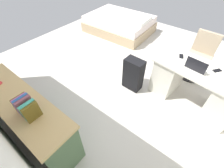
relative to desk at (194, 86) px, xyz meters
The scene contains 11 objects.
ground_plane 1.48m from the desk, ahead, with size 5.92×5.92×0.00m, color beige.
desk is the anchor object (origin of this frame).
office_chair 0.85m from the desk, 76.40° to the right, with size 0.52×0.52×0.94m.
credenza 2.70m from the desk, 52.13° to the left, with size 1.80×0.48×0.79m.
bed 3.08m from the desk, 28.88° to the right, with size 1.96×1.48×0.58m.
suitcase_black 1.08m from the desk, 18.38° to the left, with size 0.36×0.22×0.66m, color black.
laptop 0.42m from the desk, 36.20° to the left, with size 0.33×0.26×0.21m.
computer_mouse 0.51m from the desk, ahead, with size 0.06×0.10×0.03m, color white.
cell_phone_near_laptop 0.42m from the desk, 149.08° to the right, with size 0.07×0.14×0.01m, color black.
cell_phone_by_mouse 0.55m from the desk, 19.66° to the right, with size 0.07×0.14×0.01m, color black.
book_row 2.56m from the desk, 58.08° to the left, with size 0.27×0.17×0.24m.
Camera 1 is at (-1.50, 2.30, 2.30)m, focal length 24.99 mm.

